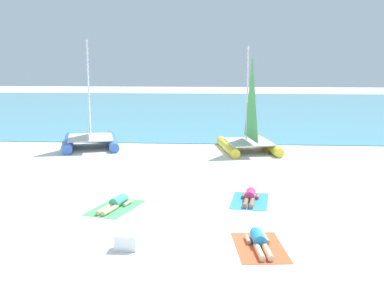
{
  "coord_description": "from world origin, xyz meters",
  "views": [
    {
      "loc": [
        1.26,
        -11.72,
        4.22
      ],
      "look_at": [
        0.0,
        5.6,
        1.2
      ],
      "focal_mm": 44.09,
      "sensor_mm": 36.0,
      "label": 1
    }
  ],
  "objects": [
    {
      "name": "sunbather_right",
      "position": [
        2.06,
        -1.27,
        0.13
      ],
      "size": [
        0.6,
        1.57,
        0.3
      ],
      "rotation": [
        0.0,
        0.0,
        0.12
      ],
      "color": "#268CCC",
      "rests_on": "towel_right"
    },
    {
      "name": "ocean_water",
      "position": [
        0.0,
        32.44,
        0.03
      ],
      "size": [
        120.0,
        40.0,
        0.05
      ],
      "primitive_type": "cube",
      "color": "#4C9EB7",
      "rests_on": "ground"
    },
    {
      "name": "sailboat_blue",
      "position": [
        -5.53,
        11.2,
        0.8
      ],
      "size": [
        3.7,
        4.7,
        5.37
      ],
      "rotation": [
        0.0,
        0.0,
        0.29
      ],
      "color": "blue",
      "rests_on": "ground"
    },
    {
      "name": "towel_left",
      "position": [
        -1.95,
        1.38,
        0.01
      ],
      "size": [
        1.59,
        2.13,
        0.01
      ],
      "primitive_type": "cube",
      "rotation": [
        0.0,
        0.0,
        -0.29
      ],
      "color": "#4CB266",
      "rests_on": "ground"
    },
    {
      "name": "sunbather_left",
      "position": [
        -1.93,
        1.45,
        0.13
      ],
      "size": [
        0.81,
        1.54,
        0.3
      ],
      "rotation": [
        0.0,
        0.0,
        -0.29
      ],
      "color": "#3FB28C",
      "rests_on": "towel_left"
    },
    {
      "name": "sailboat_yellow",
      "position": [
        2.36,
        10.69,
        0.75
      ],
      "size": [
        3.11,
        4.22,
        5.0
      ],
      "rotation": [
        0.0,
        0.0,
        0.19
      ],
      "color": "yellow",
      "rests_on": "ground"
    },
    {
      "name": "sunbather_middle",
      "position": [
        2.03,
        2.43,
        0.13
      ],
      "size": [
        0.59,
        1.57,
        0.3
      ],
      "rotation": [
        0.0,
        0.0,
        -0.12
      ],
      "color": "#D83372",
      "rests_on": "towel_middle"
    },
    {
      "name": "ground_plane",
      "position": [
        0.0,
        10.0,
        0.0
      ],
      "size": [
        120.0,
        120.0,
        0.0
      ],
      "primitive_type": "plane",
      "color": "white"
    },
    {
      "name": "towel_middle",
      "position": [
        2.02,
        2.36,
        0.01
      ],
      "size": [
        1.31,
        2.02,
        0.01
      ],
      "primitive_type": "cube",
      "rotation": [
        0.0,
        0.0,
        -0.12
      ],
      "color": "#338CD8",
      "rests_on": "ground"
    },
    {
      "name": "cooler_box",
      "position": [
        -0.97,
        -1.65,
        0.18
      ],
      "size": [
        0.5,
        0.36,
        0.36
      ],
      "primitive_type": "cube",
      "color": "white",
      "rests_on": "ground"
    },
    {
      "name": "towel_right",
      "position": [
        2.07,
        -1.33,
        0.01
      ],
      "size": [
        1.32,
        2.02,
        0.01
      ],
      "primitive_type": "cube",
      "rotation": [
        0.0,
        0.0,
        0.12
      ],
      "color": "#EA5933",
      "rests_on": "ground"
    }
  ]
}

